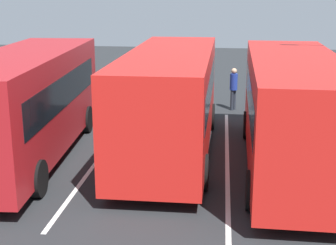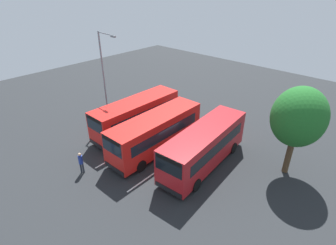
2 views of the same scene
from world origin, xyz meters
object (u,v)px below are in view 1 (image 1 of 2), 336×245
(bus_center_left, at_px, (171,98))
(pedestrian, at_px, (234,85))
(bus_center_right, at_px, (26,101))
(bus_far_left, at_px, (293,109))

(bus_center_left, distance_m, pedestrian, 6.36)
(bus_center_left, distance_m, bus_center_right, 4.34)
(pedestrian, bearing_deg, bus_center_right, -91.56)
(bus_center_right, bearing_deg, bus_center_left, -80.52)
(bus_center_left, height_order, bus_center_right, same)
(bus_far_left, height_order, bus_center_right, same)
(bus_far_left, height_order, pedestrian, bus_far_left)
(bus_center_right, distance_m, pedestrian, 9.39)
(bus_center_left, bearing_deg, pedestrian, -18.59)
(bus_far_left, bearing_deg, bus_center_left, 74.53)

